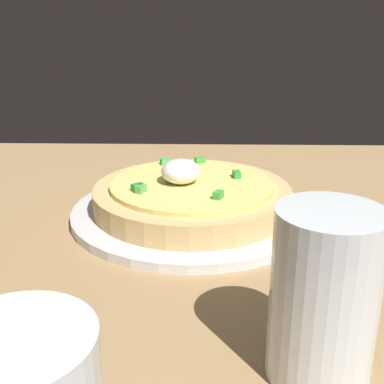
{
  "coord_description": "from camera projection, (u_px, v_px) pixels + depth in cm",
  "views": [
    {
      "loc": [
        4.63,
        47.34,
        25.48
      ],
      "look_at": [
        5.93,
        -5.82,
        6.23
      ],
      "focal_mm": 45.24,
      "sensor_mm": 36.0,
      "label": 1
    }
  ],
  "objects": [
    {
      "name": "plate",
      "position": [
        192.0,
        212.0,
        0.57
      ],
      "size": [
        28.26,
        28.26,
        1.02
      ],
      "primitive_type": "cylinder",
      "color": "silver",
      "rests_on": "dining_table"
    },
    {
      "name": "dining_table",
      "position": [
        245.0,
        251.0,
        0.53
      ],
      "size": [
        111.02,
        80.58,
        3.21
      ],
      "primitive_type": "cube",
      "color": "#9F7C51",
      "rests_on": "ground"
    },
    {
      "name": "pizza",
      "position": [
        192.0,
        195.0,
        0.57
      ],
      "size": [
        23.04,
        23.04,
        6.01
      ],
      "color": "tan",
      "rests_on": "plate"
    },
    {
      "name": "cup_far",
      "position": [
        323.0,
        300.0,
        0.3
      ],
      "size": [
        6.81,
        6.81,
        11.62
      ],
      "color": "silver",
      "rests_on": "dining_table"
    }
  ]
}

